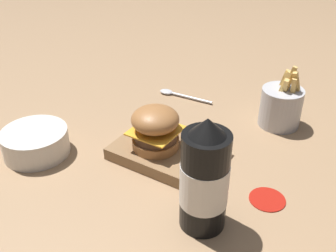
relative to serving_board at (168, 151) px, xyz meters
name	(u,v)px	position (x,y,z in m)	size (l,w,h in m)	color
ground_plane	(181,163)	(0.04, -0.01, -0.01)	(6.00, 6.00, 0.00)	#9E7A56
serving_board	(168,151)	(0.00, 0.00, 0.00)	(0.22, 0.16, 0.03)	olive
burger	(155,128)	(-0.02, -0.01, 0.06)	(0.10, 0.10, 0.09)	#9E6638
ketchup_bottle	(204,179)	(0.15, -0.13, 0.08)	(0.08, 0.08, 0.21)	black
fries_basket	(281,106)	(0.15, 0.25, 0.04)	(0.10, 0.10, 0.15)	#B7B7BC
side_bowl	(35,142)	(-0.24, -0.14, 0.02)	(0.14, 0.14, 0.05)	silver
spoon	(175,94)	(-0.13, 0.25, -0.01)	(0.16, 0.03, 0.01)	silver
ketchup_puddle	(267,199)	(0.23, -0.02, -0.01)	(0.07, 0.07, 0.00)	#B21E14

